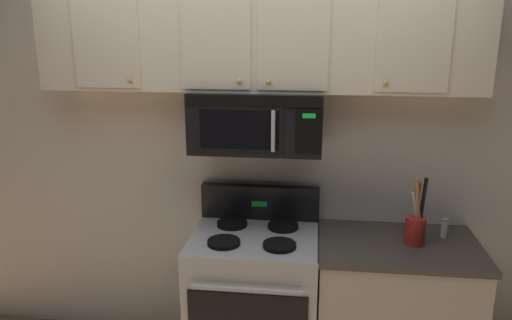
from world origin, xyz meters
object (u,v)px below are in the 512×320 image
object	(u,v)px
over_range_microwave	(257,121)
utensil_crock_red	(416,224)
stove_range	(255,300)
salt_shaker	(444,228)

from	to	relation	value
over_range_microwave	utensil_crock_red	distance (m)	1.09
over_range_microwave	utensil_crock_red	size ratio (longest dim) A/B	1.87
stove_range	over_range_microwave	bearing A→B (deg)	90.14
utensil_crock_red	salt_shaker	distance (m)	0.23
salt_shaker	over_range_microwave	bearing A→B (deg)	179.79
over_range_microwave	salt_shaker	distance (m)	1.28
stove_range	salt_shaker	xyz separation A→B (m)	(1.12, 0.11, 0.49)
utensil_crock_red	salt_shaker	world-z (taller)	utensil_crock_red
over_range_microwave	utensil_crock_red	bearing A→B (deg)	-7.31
utensil_crock_red	stove_range	bearing A→B (deg)	179.85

